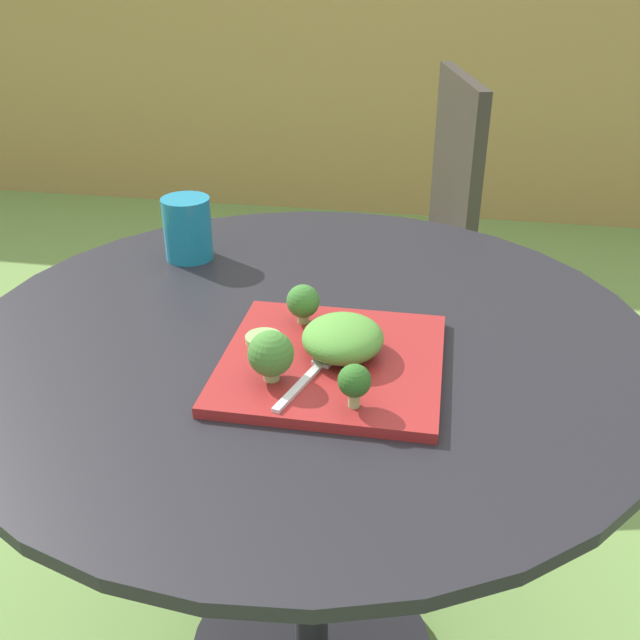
# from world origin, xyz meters

# --- Properties ---
(bamboo_fence) EXTENTS (8.00, 0.08, 1.46)m
(bamboo_fence) POSITION_xyz_m (0.00, 2.50, 0.73)
(bamboo_fence) COLOR #9E7F47
(bamboo_fence) RESTS_ON ground_plane
(patio_table) EXTENTS (0.96, 0.96, 0.71)m
(patio_table) POSITION_xyz_m (0.00, 0.00, 0.47)
(patio_table) COLOR black
(patio_table) RESTS_ON ground_plane
(patio_chair) EXTENTS (0.53, 0.53, 0.90)m
(patio_chair) POSITION_xyz_m (0.09, 0.92, 0.53)
(patio_chair) COLOR #332D28
(patio_chair) RESTS_ON ground_plane
(salad_plate) EXTENTS (0.28, 0.28, 0.01)m
(salad_plate) POSITION_xyz_m (0.05, -0.10, 0.71)
(salad_plate) COLOR maroon
(salad_plate) RESTS_ON patio_table
(drinking_glass) EXTENTS (0.08, 0.08, 0.11)m
(drinking_glass) POSITION_xyz_m (-0.25, 0.21, 0.75)
(drinking_glass) COLOR teal
(drinking_glass) RESTS_ON patio_table
(fork) EXTENTS (0.06, 0.15, 0.00)m
(fork) POSITION_xyz_m (0.03, -0.14, 0.72)
(fork) COLOR silver
(fork) RESTS_ON salad_plate
(lettuce_mound) EXTENTS (0.10, 0.11, 0.05)m
(lettuce_mound) POSITION_xyz_m (0.06, -0.09, 0.75)
(lettuce_mound) COLOR #519338
(lettuce_mound) RESTS_ON salad_plate
(broccoli_floret_0) EXTENTS (0.06, 0.06, 0.06)m
(broccoli_floret_0) POSITION_xyz_m (-0.02, -0.16, 0.76)
(broccoli_floret_0) COLOR #99B770
(broccoli_floret_0) RESTS_ON salad_plate
(broccoli_floret_1) EXTENTS (0.04, 0.04, 0.05)m
(broccoli_floret_1) POSITION_xyz_m (0.09, -0.20, 0.75)
(broccoli_floret_1) COLOR #99B770
(broccoli_floret_1) RESTS_ON salad_plate
(broccoli_floret_2) EXTENTS (0.05, 0.05, 0.06)m
(broccoli_floret_2) POSITION_xyz_m (-0.01, -0.01, 0.75)
(broccoli_floret_2) COLOR #99B770
(broccoli_floret_2) RESTS_ON salad_plate
(cucumber_slice_0) EXTENTS (0.05, 0.05, 0.01)m
(cucumber_slice_0) POSITION_xyz_m (-0.05, -0.07, 0.73)
(cucumber_slice_0) COLOR #8EB766
(cucumber_slice_0) RESTS_ON salad_plate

